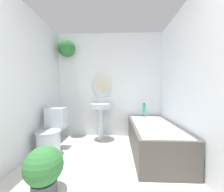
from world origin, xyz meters
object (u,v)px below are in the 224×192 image
Objects in this scene: pedestal_sink at (100,112)px; bathtub at (153,138)px; toilet at (51,134)px; shampoo_bottle at (144,109)px; potted_plant at (44,168)px.

pedestal_sink reaches higher than bathtub.
toilet is at bearing -139.06° from pedestal_sink.
bathtub is at bearing -86.59° from shampoo_bottle.
bathtub is 6.99× the size of shampoo_bottle.
toilet is 1.77m from bathtub.
shampoo_bottle reaches higher than bathtub.
pedestal_sink reaches higher than shampoo_bottle.
toilet is 1.92m from shampoo_bottle.
potted_plant is at bearing -128.52° from shampoo_bottle.
shampoo_bottle is at bearing 93.41° from bathtub.
potted_plant is (-1.38, -1.01, 0.01)m from bathtub.
toilet is 0.85× the size of pedestal_sink.
toilet is at bearing 112.63° from potted_plant.
bathtub is 3.18× the size of potted_plant.
shampoo_bottle is at bearing 5.75° from pedestal_sink.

